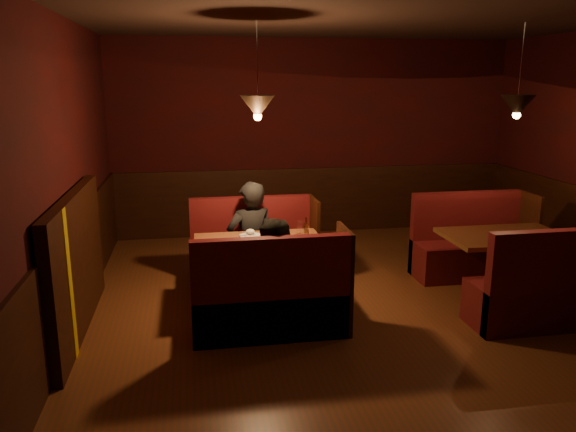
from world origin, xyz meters
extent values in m
cube|color=#57321C|center=(0.00, 0.00, -0.01)|extent=(6.00, 7.00, 0.01)
cube|color=black|center=(0.00, 0.00, 2.90)|extent=(6.00, 7.00, 0.01)
cube|color=black|center=(0.00, 3.50, 1.45)|extent=(6.00, 0.01, 2.90)
cube|color=black|center=(-3.00, 0.00, 1.45)|extent=(0.01, 7.00, 2.90)
cube|color=black|center=(0.00, 3.48, 0.50)|extent=(6.00, 0.04, 1.00)
cube|color=black|center=(-2.98, 0.00, 0.50)|extent=(0.04, 7.00, 1.00)
cube|color=black|center=(-2.92, 0.40, 0.65)|extent=(0.10, 2.20, 1.30)
cube|color=gold|center=(-2.87, -0.15, 0.65)|extent=(0.01, 0.12, 1.30)
cylinder|color=#333333|center=(-1.18, 0.70, 2.45)|extent=(0.01, 0.01, 0.80)
cone|color=black|center=(-1.18, 0.70, 2.05)|extent=(0.34, 0.34, 0.22)
sphere|color=#FFBF72|center=(-1.18, 0.70, 1.96)|extent=(0.08, 0.08, 0.08)
cylinder|color=#333333|center=(1.41, 0.46, 2.45)|extent=(0.01, 0.01, 0.80)
cone|color=black|center=(1.41, 0.46, 2.05)|extent=(0.34, 0.34, 0.22)
sphere|color=#FFBF72|center=(1.41, 0.46, 1.96)|extent=(0.08, 0.08, 0.08)
cube|color=brown|center=(-1.18, 0.70, 0.68)|extent=(1.31, 0.80, 0.05)
cylinder|color=black|center=(-1.18, 0.70, 0.33)|extent=(0.13, 0.13, 0.66)
cylinder|color=black|center=(-1.18, 0.70, 0.02)|extent=(0.52, 0.52, 0.04)
cylinder|color=silver|center=(-1.09, 0.55, 0.71)|extent=(0.26, 0.26, 0.02)
cube|color=black|center=(-1.14, 0.59, 0.74)|extent=(0.08, 0.07, 0.03)
ellipsoid|color=silver|center=(-1.22, 0.57, 0.75)|extent=(0.07, 0.07, 0.05)
cube|color=tan|center=(-1.04, 0.55, 0.73)|extent=(0.07, 0.05, 0.03)
cylinder|color=silver|center=(-1.16, 0.55, 0.72)|extent=(0.10, 0.08, 0.01)
cylinder|color=silver|center=(-1.25, 0.87, 0.71)|extent=(0.24, 0.24, 0.01)
ellipsoid|color=beige|center=(-1.25, 0.93, 0.74)|extent=(0.09, 0.09, 0.05)
cube|color=silver|center=(-1.29, 0.85, 0.72)|extent=(0.19, 0.03, 0.00)
cylinder|color=white|center=(-0.92, 0.72, 0.74)|extent=(0.05, 0.05, 0.08)
cylinder|color=white|center=(-0.73, 0.88, 0.77)|extent=(0.07, 0.07, 0.14)
cylinder|color=white|center=(-0.76, 0.52, 0.77)|extent=(0.07, 0.07, 0.14)
cylinder|color=#47230F|center=(-0.68, 0.74, 0.78)|extent=(0.06, 0.06, 0.15)
cylinder|color=#47230F|center=(-0.68, 0.74, 0.88)|extent=(0.02, 0.02, 0.07)
ellipsoid|color=white|center=(-0.83, 0.59, 0.72)|extent=(0.10, 0.09, 0.04)
cube|color=#551012|center=(-1.18, 1.38, 0.21)|extent=(1.40, 0.51, 0.42)
cube|color=#551012|center=(-1.18, 1.58, 0.49)|extent=(1.40, 0.11, 0.98)
cube|color=black|center=(-0.46, 1.38, 0.49)|extent=(0.04, 0.51, 0.98)
cube|color=#551012|center=(-1.18, 0.02, 0.21)|extent=(1.40, 0.51, 0.42)
cube|color=#551012|center=(-1.18, -0.18, 0.49)|extent=(1.40, 0.11, 0.98)
cube|color=black|center=(-0.46, 0.02, 0.49)|extent=(0.04, 0.51, 0.98)
cube|color=brown|center=(1.41, 0.46, 0.69)|extent=(1.26, 0.81, 0.05)
cylinder|color=black|center=(1.41, 0.46, 0.33)|extent=(0.13, 0.13, 0.66)
cylinder|color=black|center=(1.41, 0.46, 0.02)|extent=(0.53, 0.53, 0.04)
cube|color=#551012|center=(1.41, 1.15, 0.21)|extent=(1.36, 0.52, 0.43)
cube|color=#551012|center=(1.41, 1.35, 0.50)|extent=(1.36, 0.11, 1.00)
cube|color=black|center=(2.11, 1.15, 0.50)|extent=(0.04, 0.52, 1.00)
cube|color=#551012|center=(1.41, -0.23, 0.21)|extent=(1.36, 0.52, 0.43)
cube|color=#551012|center=(1.41, -0.43, 0.50)|extent=(1.36, 0.11, 1.00)
imported|color=black|center=(-1.20, 1.34, 0.78)|extent=(0.64, 0.49, 1.56)
imported|color=black|center=(-1.09, 0.00, 0.72)|extent=(0.83, 0.74, 1.44)
camera|label=1|loc=(-1.83, -4.79, 2.30)|focal=35.00mm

